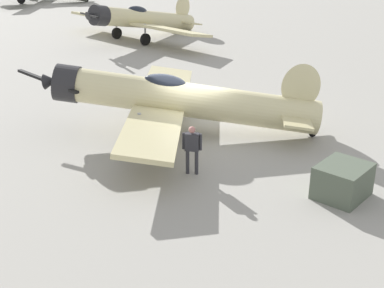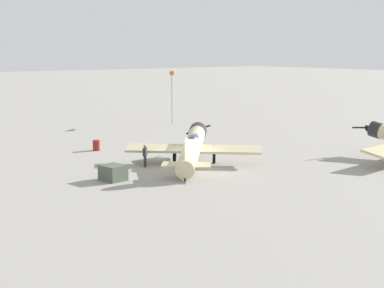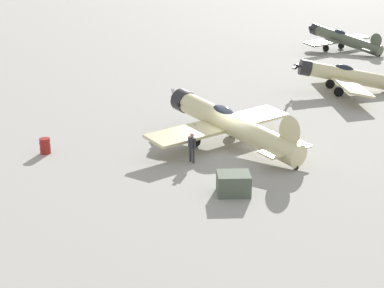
{
  "view_description": "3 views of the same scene",
  "coord_description": "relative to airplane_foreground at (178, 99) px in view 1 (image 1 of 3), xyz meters",
  "views": [
    {
      "loc": [
        15.18,
        -12.92,
        8.08
      ],
      "look_at": [
        2.76,
        -2.3,
        1.1
      ],
      "focal_mm": 49.82,
      "sensor_mm": 36.0,
      "label": 1
    },
    {
      "loc": [
        26.5,
        34.13,
        8.84
      ],
      "look_at": [
        -0.0,
        0.0,
        1.8
      ],
      "focal_mm": 54.16,
      "sensor_mm": 36.0,
      "label": 2
    },
    {
      "loc": [
        33.23,
        0.95,
        11.26
      ],
      "look_at": [
        2.76,
        -2.3,
        1.1
      ],
      "focal_mm": 53.6,
      "sensor_mm": 36.0,
      "label": 3
    }
  ],
  "objects": [
    {
      "name": "equipment_crate",
      "position": [
        7.38,
        0.6,
        -0.94
      ],
      "size": [
        1.61,
        1.8,
        1.07
      ],
      "rotation": [
        0.0,
        0.0,
        4.86
      ],
      "color": "#4C5647",
      "rests_on": "ground_plane"
    },
    {
      "name": "airplane_foreground",
      "position": [
        0.0,
        0.0,
        0.0
      ],
      "size": [
        9.91,
        9.73,
        3.06
      ],
      "rotation": [
        0.0,
        0.0,
        3.95
      ],
      "color": "beige",
      "rests_on": "ground_plane"
    },
    {
      "name": "airplane_mid_apron",
      "position": [
        -15.63,
        9.41,
        -0.06
      ],
      "size": [
        12.69,
        9.96,
        2.94
      ],
      "rotation": [
        0.0,
        0.0,
        4.83
      ],
      "color": "beige",
      "rests_on": "ground_plane"
    },
    {
      "name": "ground_crew_mechanic",
      "position": [
        3.12,
        -1.92,
        -0.43
      ],
      "size": [
        0.54,
        0.48,
        1.73
      ],
      "rotation": [
        0.0,
        0.0,
        2.26
      ],
      "color": "#2D2D33",
      "rests_on": "ground_plane"
    },
    {
      "name": "ground_plane",
      "position": [
        0.36,
        0.38,
        -1.47
      ],
      "size": [
        400.0,
        400.0,
        0.0
      ],
      "primitive_type": "plane",
      "color": "gray"
    }
  ]
}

